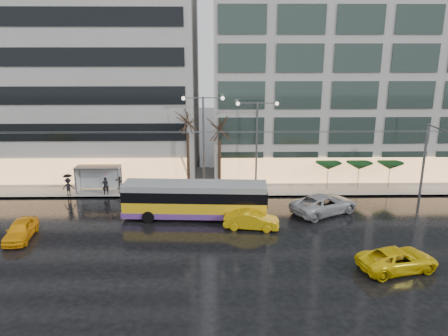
{
  "coord_description": "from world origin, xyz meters",
  "views": [
    {
      "loc": [
        3.23,
        -29.35,
        13.68
      ],
      "look_at": [
        3.82,
        5.0,
        3.99
      ],
      "focal_mm": 35.0,
      "sensor_mm": 36.0,
      "label": 1
    }
  ],
  "objects_px": {
    "street_lamp_near": "(203,131)",
    "taxi_a": "(21,230)",
    "trolleybus": "(195,201)",
    "bus_shelter": "(95,173)"
  },
  "relations": [
    {
      "from": "taxi_a",
      "to": "street_lamp_near",
      "type": "bearing_deg",
      "value": 34.13
    },
    {
      "from": "bus_shelter",
      "to": "taxi_a",
      "type": "distance_m",
      "value": 10.83
    },
    {
      "from": "trolleybus",
      "to": "taxi_a",
      "type": "xyz_separation_m",
      "value": [
        -12.57,
        -3.83,
        -0.76
      ]
    },
    {
      "from": "taxi_a",
      "to": "bus_shelter",
      "type": "bearing_deg",
      "value": 70.7
    },
    {
      "from": "taxi_a",
      "to": "trolleybus",
      "type": "bearing_deg",
      "value": 12.31
    },
    {
      "from": "street_lamp_near",
      "to": "taxi_a",
      "type": "height_order",
      "value": "street_lamp_near"
    },
    {
      "from": "bus_shelter",
      "to": "taxi_a",
      "type": "bearing_deg",
      "value": -104.68
    },
    {
      "from": "trolleybus",
      "to": "taxi_a",
      "type": "height_order",
      "value": "trolleybus"
    },
    {
      "from": "trolleybus",
      "to": "street_lamp_near",
      "type": "height_order",
      "value": "street_lamp_near"
    },
    {
      "from": "bus_shelter",
      "to": "taxi_a",
      "type": "xyz_separation_m",
      "value": [
        -2.73,
        -10.41,
        -1.26
      ]
    }
  ]
}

